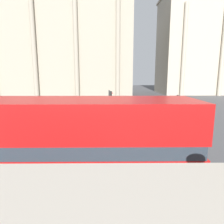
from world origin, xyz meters
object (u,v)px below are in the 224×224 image
(pedestrian_yellow, at_px, (174,103))
(pedestrian_blue, at_px, (161,113))
(car_maroon, at_px, (159,121))
(plaza_building_left, at_px, (64,47))
(pedestrian_red, at_px, (130,118))
(traffic_light_mid, at_px, (110,101))
(car_navy, at_px, (103,102))
(double_decker_bus, at_px, (38,147))
(traffic_light_near, at_px, (178,111))

(pedestrian_yellow, bearing_deg, pedestrian_blue, 172.18)
(car_maroon, bearing_deg, plaza_building_left, 145.01)
(pedestrian_red, distance_m, pedestrian_yellow, 12.42)
(traffic_light_mid, relative_size, car_navy, 0.80)
(pedestrian_blue, bearing_deg, traffic_light_mid, 65.14)
(car_maroon, relative_size, pedestrian_blue, 2.51)
(double_decker_bus, bearing_deg, pedestrian_yellow, 68.27)
(double_decker_bus, distance_m, car_maroon, 12.94)
(traffic_light_near, distance_m, pedestrian_blue, 6.33)
(car_maroon, bearing_deg, pedestrian_yellow, 94.51)
(plaza_building_left, distance_m, pedestrian_red, 34.01)
(pedestrian_red, xyz_separation_m, pedestrian_yellow, (7.18, 10.13, 0.01))
(car_maroon, distance_m, pedestrian_red, 2.58)
(pedestrian_red, height_order, pedestrian_yellow, pedestrian_yellow)
(car_maroon, height_order, pedestrian_yellow, pedestrian_yellow)
(pedestrian_yellow, bearing_deg, traffic_light_near, -178.15)
(car_navy, bearing_deg, traffic_light_near, 153.33)
(car_navy, bearing_deg, traffic_light_mid, 138.98)
(car_navy, relative_size, pedestrian_red, 2.43)
(car_navy, relative_size, pedestrian_yellow, 2.41)
(double_decker_bus, relative_size, car_navy, 2.73)
(traffic_light_mid, xyz_separation_m, car_navy, (-1.06, 10.97, -1.52))
(traffic_light_near, bearing_deg, traffic_light_mid, 130.69)
(traffic_light_near, bearing_deg, car_maroon, 100.00)
(pedestrian_red, relative_size, pedestrian_yellow, 0.99)
(plaza_building_left, distance_m, car_navy, 21.91)
(pedestrian_blue, distance_m, pedestrian_red, 4.41)
(traffic_light_near, bearing_deg, car_navy, 109.87)
(car_maroon, xyz_separation_m, pedestrian_blue, (0.96, 2.93, 0.26))
(plaza_building_left, relative_size, traffic_light_near, 9.00)
(traffic_light_mid, relative_size, car_maroon, 0.80)
(car_maroon, bearing_deg, pedestrian_red, -157.21)
(car_maroon, bearing_deg, pedestrian_blue, 100.46)
(car_navy, relative_size, car_maroon, 1.00)
(double_decker_bus, relative_size, traffic_light_near, 3.34)
(traffic_light_near, distance_m, car_navy, 17.93)
(traffic_light_mid, bearing_deg, car_navy, 95.52)
(car_navy, xyz_separation_m, pedestrian_yellow, (10.13, -3.16, 0.31))
(double_decker_bus, bearing_deg, pedestrian_red, 74.88)
(pedestrian_blue, height_order, pedestrian_yellow, pedestrian_yellow)
(plaza_building_left, bearing_deg, double_decker_bus, -79.02)
(plaza_building_left, distance_m, traffic_light_near, 37.97)
(traffic_light_near, relative_size, car_navy, 0.82)
(double_decker_bus, distance_m, pedestrian_blue, 15.89)
(plaza_building_left, relative_size, pedestrian_red, 17.90)
(double_decker_bus, bearing_deg, plaza_building_left, 108.29)
(pedestrian_yellow, bearing_deg, car_maroon, 174.38)
(pedestrian_blue, xyz_separation_m, pedestrian_red, (-3.51, -2.67, 0.04))
(car_navy, bearing_deg, pedestrian_blue, 164.76)
(car_maroon, bearing_deg, traffic_light_near, -51.46)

